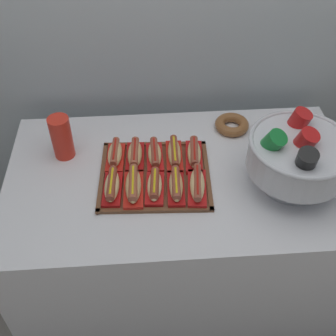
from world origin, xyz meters
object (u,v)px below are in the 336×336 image
at_px(hot_dog_0, 112,187).
at_px(cup_stack, 62,137).
at_px(hot_dog_8, 174,154).
at_px(donut, 232,125).
at_px(hot_dog_4, 197,185).
at_px(hot_dog_7, 155,155).
at_px(buffet_table, 179,233).
at_px(hot_dog_3, 176,186).
at_px(hot_dog_5, 115,155).
at_px(hot_dog_2, 155,186).
at_px(serving_tray, 155,175).
at_px(hot_dog_1, 133,186).
at_px(hot_dog_9, 194,154).
at_px(punch_bowl, 298,155).
at_px(hot_dog_6, 135,155).

height_order(hot_dog_0, cup_stack, cup_stack).
xyz_separation_m(hot_dog_8, donut, (0.26, 0.18, -0.01)).
relative_size(hot_dog_4, hot_dog_7, 1.16).
bearing_deg(buffet_table, hot_dog_3, -106.60).
relative_size(hot_dog_5, hot_dog_8, 0.88).
bearing_deg(cup_stack, hot_dog_7, -10.21).
bearing_deg(hot_dog_3, hot_dog_5, 140.89).
bearing_deg(hot_dog_2, serving_tray, 87.15).
xyz_separation_m(hot_dog_1, hot_dog_9, (0.23, 0.15, -0.00)).
bearing_deg(donut, serving_tray, -142.25).
xyz_separation_m(hot_dog_0, punch_bowl, (0.64, -0.00, 0.11)).
height_order(hot_dog_1, punch_bowl, punch_bowl).
relative_size(buffet_table, donut, 9.27).
distance_m(hot_dog_8, cup_stack, 0.43).
xyz_separation_m(hot_dog_7, punch_bowl, (0.48, -0.16, 0.11)).
distance_m(hot_dog_1, hot_dog_2, 0.08).
xyz_separation_m(serving_tray, hot_dog_4, (0.15, -0.09, 0.03)).
bearing_deg(hot_dog_1, hot_dog_7, 62.70).
bearing_deg(hot_dog_8, hot_dog_1, -135.13).
xyz_separation_m(hot_dog_5, cup_stack, (-0.20, 0.06, 0.05)).
height_order(hot_dog_8, donut, hot_dog_8).
distance_m(buffet_table, cup_stack, 0.64).
relative_size(serving_tray, hot_dog_0, 2.53).
height_order(hot_dog_1, cup_stack, cup_stack).
relative_size(hot_dog_8, cup_stack, 1.03).
bearing_deg(hot_dog_3, hot_dog_9, 62.70).
relative_size(hot_dog_3, hot_dog_6, 1.03).
height_order(hot_dog_1, donut, hot_dog_1).
bearing_deg(hot_dog_8, hot_dog_4, -68.41).
height_order(hot_dog_3, hot_dog_5, hot_dog_5).
bearing_deg(hot_dog_2, hot_dog_8, 62.70).
distance_m(hot_dog_5, cup_stack, 0.21).
distance_m(hot_dog_2, punch_bowl, 0.50).
height_order(hot_dog_7, donut, hot_dog_7).
bearing_deg(donut, hot_dog_5, -160.61).
height_order(hot_dog_3, cup_stack, cup_stack).
distance_m(buffet_table, punch_bowl, 0.64).
distance_m(hot_dog_1, hot_dog_4, 0.23).
relative_size(hot_dog_4, hot_dog_6, 1.09).
relative_size(buffet_table, serving_tray, 3.10).
height_order(hot_dog_2, cup_stack, cup_stack).
relative_size(hot_dog_3, hot_dog_5, 1.08).
bearing_deg(serving_tray, donut, 37.75).
bearing_deg(punch_bowl, hot_dog_3, -178.81).
relative_size(hot_dog_2, donut, 1.16).
bearing_deg(hot_dog_5, hot_dog_3, -39.11).
xyz_separation_m(buffet_table, hot_dog_4, (0.05, -0.10, 0.39)).
distance_m(hot_dog_4, hot_dog_8, 0.18).
bearing_deg(hot_dog_6, hot_dog_2, -68.41).
xyz_separation_m(buffet_table, hot_dog_6, (-0.17, 0.08, 0.39)).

